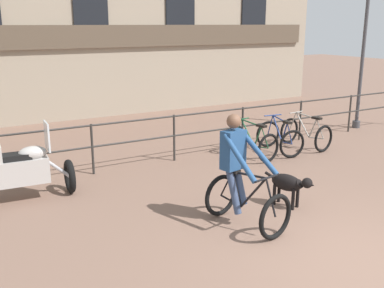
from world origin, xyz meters
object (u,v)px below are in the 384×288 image
at_px(parked_bicycle_mid_left, 280,138).
at_px(street_lamp, 364,39).
at_px(cyclist_with_bike, 241,177).
at_px(parked_motorcycle, 21,169).
at_px(parked_bicycle_mid_right, 306,134).
at_px(parked_bicycle_near_lamp, 251,142).
at_px(dog, 289,184).

bearing_deg(parked_bicycle_mid_left, street_lamp, -158.22).
bearing_deg(parked_bicycle_mid_left, cyclist_with_bike, 49.42).
distance_m(cyclist_with_bike, parked_bicycle_mid_left, 4.22).
bearing_deg(parked_bicycle_mid_left, parked_motorcycle, 9.18).
bearing_deg(parked_bicycle_mid_right, cyclist_with_bike, 26.69).
distance_m(parked_bicycle_near_lamp, parked_bicycle_mid_left, 0.84).
relative_size(cyclist_with_bike, parked_bicycle_mid_right, 1.43).
relative_size(parked_bicycle_near_lamp, street_lamp, 0.26).
relative_size(parked_motorcycle, parked_bicycle_mid_right, 1.47).
bearing_deg(cyclist_with_bike, street_lamp, 17.10).
xyz_separation_m(cyclist_with_bike, dog, (1.10, 0.13, -0.36)).
height_order(parked_motorcycle, parked_bicycle_near_lamp, parked_motorcycle).
xyz_separation_m(dog, parked_motorcycle, (-3.81, 2.54, 0.15)).
bearing_deg(parked_bicycle_mid_right, street_lamp, -170.62).
xyz_separation_m(parked_bicycle_mid_right, street_lamp, (2.89, 0.90, 2.21)).
xyz_separation_m(cyclist_with_bike, parked_bicycle_mid_right, (4.01, 2.77, -0.41)).
bearing_deg(dog, parked_bicycle_mid_right, 23.02).
bearing_deg(parked_bicycle_mid_right, parked_bicycle_mid_left, -7.93).
distance_m(dog, street_lamp, 7.13).
relative_size(parked_bicycle_near_lamp, parked_bicycle_mid_left, 1.01).
height_order(dog, parked_bicycle_mid_left, parked_bicycle_mid_left).
relative_size(cyclist_with_bike, parked_motorcycle, 0.97).
bearing_deg(parked_bicycle_mid_right, parked_motorcycle, -7.10).
xyz_separation_m(parked_motorcycle, parked_bicycle_near_lamp, (5.03, 0.10, -0.20)).
xyz_separation_m(parked_bicycle_near_lamp, parked_bicycle_mid_left, (0.84, -0.00, 0.00)).
bearing_deg(parked_bicycle_near_lamp, parked_motorcycle, -7.86).
height_order(cyclist_with_bike, street_lamp, street_lamp).
bearing_deg(street_lamp, parked_bicycle_mid_left, -166.45).
xyz_separation_m(parked_motorcycle, parked_bicycle_mid_left, (5.88, 0.10, -0.20)).
xyz_separation_m(cyclist_with_bike, parked_bicycle_mid_left, (3.16, 2.77, -0.41)).
height_order(parked_motorcycle, street_lamp, street_lamp).
bearing_deg(parked_motorcycle, cyclist_with_bike, -130.87).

